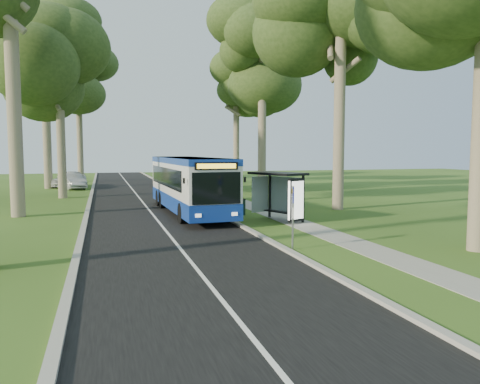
{
  "coord_description": "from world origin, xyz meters",
  "views": [
    {
      "loc": [
        -6.13,
        -19.26,
        3.51
      ],
      "look_at": [
        0.06,
        1.7,
        1.6
      ],
      "focal_mm": 35.0,
      "sensor_mm": 36.0,
      "label": 1
    }
  ],
  "objects_px": {
    "bus_shelter": "(283,187)",
    "car_white": "(69,179)",
    "car_silver": "(73,181)",
    "bus_stop_sign": "(293,210)",
    "bus": "(189,185)",
    "litter_bin": "(241,207)"
  },
  "relations": [
    {
      "from": "bus_shelter",
      "to": "car_white",
      "type": "relative_size",
      "value": 0.67
    },
    {
      "from": "bus_shelter",
      "to": "car_silver",
      "type": "height_order",
      "value": "bus_shelter"
    },
    {
      "from": "car_white",
      "to": "bus_stop_sign",
      "type": "bearing_deg",
      "value": -54.31
    },
    {
      "from": "bus_shelter",
      "to": "car_silver",
      "type": "distance_m",
      "value": 26.92
    },
    {
      "from": "bus",
      "to": "litter_bin",
      "type": "relative_size",
      "value": 13.49
    },
    {
      "from": "bus",
      "to": "car_white",
      "type": "height_order",
      "value": "bus"
    },
    {
      "from": "bus_stop_sign",
      "to": "car_white",
      "type": "relative_size",
      "value": 0.48
    },
    {
      "from": "bus",
      "to": "litter_bin",
      "type": "bearing_deg",
      "value": -30.0
    },
    {
      "from": "bus_shelter",
      "to": "car_white",
      "type": "distance_m",
      "value": 29.59
    },
    {
      "from": "bus_shelter",
      "to": "bus",
      "type": "bearing_deg",
      "value": 107.81
    },
    {
      "from": "bus_stop_sign",
      "to": "car_silver",
      "type": "distance_m",
      "value": 31.98
    },
    {
      "from": "bus_stop_sign",
      "to": "bus_shelter",
      "type": "height_order",
      "value": "bus_shelter"
    },
    {
      "from": "bus_stop_sign",
      "to": "car_silver",
      "type": "relative_size",
      "value": 0.52
    },
    {
      "from": "bus_shelter",
      "to": "car_silver",
      "type": "relative_size",
      "value": 0.73
    },
    {
      "from": "bus_shelter",
      "to": "car_white",
      "type": "xyz_separation_m",
      "value": [
        -11.68,
        27.18,
        -0.91
      ]
    },
    {
      "from": "bus_stop_sign",
      "to": "bus_shelter",
      "type": "bearing_deg",
      "value": 91.76
    },
    {
      "from": "bus",
      "to": "litter_bin",
      "type": "xyz_separation_m",
      "value": [
        2.65,
        -1.43,
        -1.18
      ]
    },
    {
      "from": "bus_stop_sign",
      "to": "car_white",
      "type": "xyz_separation_m",
      "value": [
        -9.59,
        33.37,
        -0.62
      ]
    },
    {
      "from": "bus",
      "to": "car_silver",
      "type": "bearing_deg",
      "value": 108.45
    },
    {
      "from": "bus_shelter",
      "to": "car_white",
      "type": "height_order",
      "value": "bus_shelter"
    },
    {
      "from": "bus",
      "to": "bus_stop_sign",
      "type": "relative_size",
      "value": 5.24
    },
    {
      "from": "bus_stop_sign",
      "to": "bus_shelter",
      "type": "relative_size",
      "value": 0.71
    }
  ]
}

